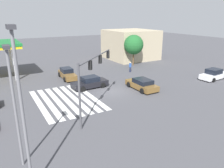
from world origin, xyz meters
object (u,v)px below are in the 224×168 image
car_1 (214,75)px  tree_corner_a (134,45)px  traffic_signal_mast (93,70)px  car_3 (142,84)px  street_light_pole_b (21,101)px  street_light_pole_a (14,98)px  pedestrian (130,66)px  car_5 (67,74)px  car_0 (90,83)px

car_1 → tree_corner_a: tree_corner_a is taller
traffic_signal_mast → car_3: bearing=-22.6°
street_light_pole_b → tree_corner_a: bearing=135.0°
traffic_signal_mast → street_light_pole_b: bearing=-179.8°
traffic_signal_mast → street_light_pole_a: size_ratio=0.81×
pedestrian → tree_corner_a: tree_corner_a is taller
car_5 → car_0: bearing=13.8°
car_5 → pedestrian: bearing=84.3°
street_light_pole_b → tree_corner_a: (-22.23, 22.19, -1.32)m
traffic_signal_mast → car_1: size_ratio=1.26×
car_5 → tree_corner_a: 14.04m
traffic_signal_mast → street_light_pole_a: street_light_pole_a is taller
car_0 → street_light_pole_b: bearing=52.5°
car_0 → car_3: car_0 is taller
car_5 → car_1: bearing=61.9°
traffic_signal_mast → street_light_pole_b: size_ratio=0.70×
street_light_pole_b → tree_corner_a: 31.44m
car_3 → pedestrian: bearing=-24.3°
traffic_signal_mast → car_0: size_ratio=1.30×
pedestrian → street_light_pole_a: street_light_pole_a is taller
car_1 → pedestrian: size_ratio=2.87×
car_0 → car_1: 18.26m
tree_corner_a → street_light_pole_b: bearing=-45.0°
pedestrian → street_light_pole_b: (18.42, -18.94, 4.21)m
car_1 → pedestrian: bearing=127.2°
street_light_pole_a → car_3: bearing=117.6°
pedestrian → traffic_signal_mast: bearing=0.9°
car_1 → street_light_pole_b: street_light_pole_b is taller
traffic_signal_mast → pedestrian: (-11.37, 11.92, -3.30)m
traffic_signal_mast → pedestrian: traffic_signal_mast is taller
street_light_pole_a → tree_corner_a: (-19.83, 22.33, -0.72)m
car_1 → car_5: (-11.03, -18.57, 0.01)m
car_3 → car_5: car_5 is taller
car_3 → tree_corner_a: tree_corner_a is taller
car_1 → street_light_pole_a: size_ratio=0.64×
car_3 → street_light_pole_b: street_light_pole_b is taller
traffic_signal_mast → car_1: bearing=-39.8°
car_5 → street_light_pole_a: bearing=-24.2°
car_1 → pedestrian: 12.66m
car_5 → tree_corner_a: bearing=102.3°
car_0 → car_3: (3.79, 5.51, -0.04)m
car_3 → tree_corner_a: 13.97m
car_3 → traffic_signal_mast: bearing=112.5°
car_0 → street_light_pole_a: 15.97m
pedestrian → tree_corner_a: (-3.80, 3.25, 2.89)m
car_5 → street_light_pole_a: size_ratio=0.65×
car_0 → street_light_pole_b: street_light_pole_b is taller
street_light_pole_a → street_light_pole_b: (2.39, 0.14, 0.60)m
car_3 → street_light_pole_a: bearing=117.7°
car_0 → street_light_pole_a: street_light_pole_a is taller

